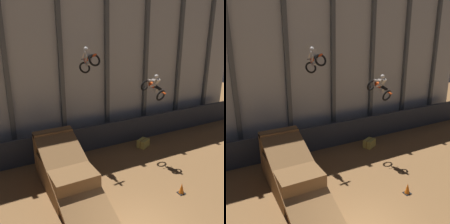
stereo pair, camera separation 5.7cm
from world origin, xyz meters
The scene contains 7 objects.
arena_back_wall centered at (0.00, 9.61, 5.50)m, with size 32.00×0.40×11.00m.
lower_barrier centered at (0.00, 8.32, 0.89)m, with size 31.36×0.20×1.78m.
dirt_ramp centered at (-1.57, 4.96, 0.92)m, with size 2.26×6.24×2.75m.
rider_bike_left_air centered at (1.02, 7.24, 6.42)m, with size 0.84×1.72×1.66m.
rider_bike_right_air centered at (4.67, 5.57, 4.73)m, with size 1.02×1.90×1.64m.
traffic_cone_near_ramp centered at (3.51, 1.33, 0.28)m, with size 0.36×0.36×0.58m.
hay_bale_trackside centered at (5.03, 6.96, 0.28)m, with size 1.07×0.94×0.57m.
Camera 1 is at (-5.29, -7.25, 8.23)m, focal length 42.00 mm.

